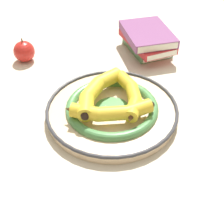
# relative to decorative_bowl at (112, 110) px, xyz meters

# --- Properties ---
(ground_plane) EXTENTS (2.80, 2.80, 0.00)m
(ground_plane) POSITION_rel_decorative_bowl_xyz_m (0.02, 0.03, -0.02)
(ground_plane) COLOR beige
(decorative_bowl) EXTENTS (0.33, 0.33, 0.04)m
(decorative_bowl) POSITION_rel_decorative_bowl_xyz_m (0.00, 0.00, 0.00)
(decorative_bowl) COLOR beige
(decorative_bowl) RESTS_ON ground_plane
(banana_a) EXTENTS (0.19, 0.14, 0.03)m
(banana_a) POSITION_rel_decorative_bowl_xyz_m (-0.03, -0.04, 0.04)
(banana_a) COLOR gold
(banana_a) RESTS_ON decorative_bowl
(banana_b) EXTENTS (0.12, 0.17, 0.03)m
(banana_b) POSITION_rel_decorative_bowl_xyz_m (0.05, -0.02, 0.04)
(banana_b) COLOR gold
(banana_b) RESTS_ON decorative_bowl
(banana_c) EXTENTS (0.20, 0.12, 0.04)m
(banana_c) POSITION_rel_decorative_bowl_xyz_m (-0.01, 0.05, 0.04)
(banana_c) COLOR yellow
(banana_c) RESTS_ON decorative_bowl
(book_stack) EXTENTS (0.20, 0.23, 0.08)m
(book_stack) POSITION_rel_decorative_bowl_xyz_m (0.29, 0.18, 0.03)
(book_stack) COLOR #4C754C
(book_stack) RESTS_ON ground_plane
(apple) EXTENTS (0.07, 0.07, 0.08)m
(apple) POSITION_rel_decorative_bowl_xyz_m (-0.06, 0.38, 0.02)
(apple) COLOR red
(apple) RESTS_ON ground_plane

